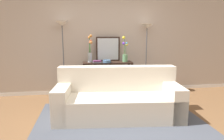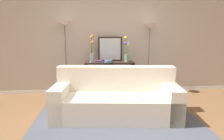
{
  "view_description": "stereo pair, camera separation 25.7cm",
  "coord_description": "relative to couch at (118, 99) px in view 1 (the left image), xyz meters",
  "views": [
    {
      "loc": [
        -0.67,
        -2.69,
        1.48
      ],
      "look_at": [
        -0.09,
        1.22,
        0.74
      ],
      "focal_mm": 31.32,
      "sensor_mm": 36.0,
      "label": 1
    },
    {
      "loc": [
        -0.42,
        -2.72,
        1.48
      ],
      "look_at": [
        -0.09,
        1.22,
        0.74
      ],
      "focal_mm": 31.32,
      "sensor_mm": 36.0,
      "label": 2
    }
  ],
  "objects": [
    {
      "name": "floor_lamp_left",
      "position": [
        -1.05,
        1.29,
        1.07
      ],
      "size": [
        0.28,
        0.28,
        1.76
      ],
      "color": "#4C4C51",
      "rests_on": "ground"
    },
    {
      "name": "vase_tall_flowers",
      "position": [
        -0.44,
        1.27,
        0.77
      ],
      "size": [
        0.12,
        0.11,
        0.64
      ],
      "color": "silver",
      "rests_on": "console_table"
    },
    {
      "name": "book_row_under_console",
      "position": [
        -0.36,
        1.25,
        -0.26
      ],
      "size": [
        0.29,
        0.16,
        0.12
      ],
      "color": "#2D2D33",
      "rests_on": "ground"
    },
    {
      "name": "floor_lamp_right",
      "position": [
        0.94,
        1.29,
        1.03
      ],
      "size": [
        0.28,
        0.28,
        1.71
      ],
      "color": "#4C4C51",
      "rests_on": "ground"
    },
    {
      "name": "vase_short_flowers",
      "position": [
        0.39,
        1.22,
        0.7
      ],
      "size": [
        0.14,
        0.12,
        0.6
      ],
      "color": "#669E6B",
      "rests_on": "console_table"
    },
    {
      "name": "ground_plane",
      "position": [
        0.07,
        -0.62,
        -0.33
      ],
      "size": [
        16.0,
        16.0,
        0.02
      ],
      "primitive_type": "cube",
      "color": "brown"
    },
    {
      "name": "wall_mirror",
      "position": [
        0.0,
        1.4,
        0.8
      ],
      "size": [
        0.58,
        0.02,
        0.59
      ],
      "color": "black",
      "rests_on": "console_table"
    },
    {
      "name": "fruit_bowl",
      "position": [
        -0.06,
        1.14,
        0.54
      ],
      "size": [
        0.19,
        0.19,
        0.06
      ],
      "color": "#4C7093",
      "rests_on": "console_table"
    },
    {
      "name": "couch",
      "position": [
        0.0,
        0.0,
        0.0
      ],
      "size": [
        2.25,
        1.07,
        0.88
      ],
      "color": "beige",
      "rests_on": "ground"
    },
    {
      "name": "back_wall",
      "position": [
        0.07,
        1.59,
        1.13
      ],
      "size": [
        12.0,
        0.15,
        2.89
      ],
      "color": "white",
      "rests_on": "ground"
    },
    {
      "name": "console_table",
      "position": [
        -0.03,
        1.25,
        0.24
      ],
      "size": [
        1.17,
        0.36,
        0.82
      ],
      "color": "black",
      "rests_on": "ground"
    },
    {
      "name": "area_rug",
      "position": [
        -0.01,
        -0.16,
        -0.31
      ],
      "size": [
        2.82,
        1.94,
        0.01
      ],
      "color": "#474C56",
      "rests_on": "ground"
    },
    {
      "name": "book_stack",
      "position": [
        -0.28,
        1.14,
        0.53
      ],
      "size": [
        0.21,
        0.16,
        0.05
      ],
      "color": "slate",
      "rests_on": "console_table"
    }
  ]
}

